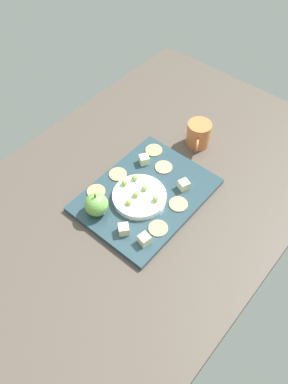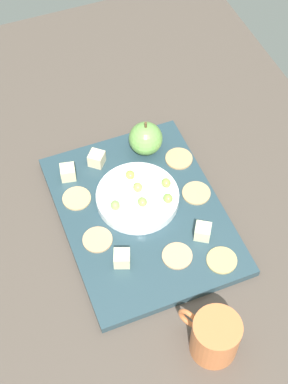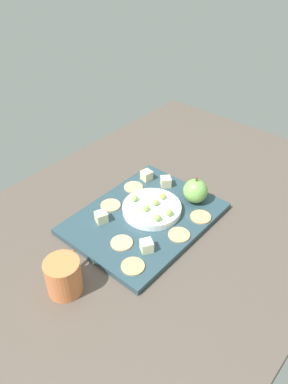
{
  "view_description": "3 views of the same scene",
  "coord_description": "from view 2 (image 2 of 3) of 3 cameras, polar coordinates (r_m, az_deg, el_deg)",
  "views": [
    {
      "loc": [
        -52.98,
        -45.84,
        93.31
      ],
      "look_at": [
        -1.9,
        -2.54,
        7.85
      ],
      "focal_mm": 36.27,
      "sensor_mm": 36.0,
      "label": 1
    },
    {
      "loc": [
        54.65,
        -23.67,
        93.21
      ],
      "look_at": [
        -1.84,
        -1.38,
        10.01
      ],
      "focal_mm": 54.23,
      "sensor_mm": 36.0,
      "label": 2
    },
    {
      "loc": [
        54.37,
        44.8,
        70.03
      ],
      "look_at": [
        -3.44,
        -4.81,
        10.72
      ],
      "focal_mm": 35.27,
      "sensor_mm": 36.0,
      "label": 3
    }
  ],
  "objects": [
    {
      "name": "apple_stem",
      "position": [
        1.09,
        0.17,
        6.62
      ],
      "size": [
        0.5,
        0.5,
        1.2
      ],
      "primitive_type": "cylinder",
      "color": "brown",
      "rests_on": "apple_whole"
    },
    {
      "name": "grape_2",
      "position": [
        1.06,
        2.19,
        0.9
      ],
      "size": [
        1.84,
        1.66,
        1.72
      ],
      "primitive_type": "ellipsoid",
      "color": "#92B24B",
      "rests_on": "serving_dish"
    },
    {
      "name": "grape_1",
      "position": [
        1.07,
        -1.37,
        1.69
      ],
      "size": [
        1.84,
        1.66,
        1.48
      ],
      "primitive_type": "ellipsoid",
      "color": "#9FB04A",
      "rests_on": "serving_dish"
    },
    {
      "name": "cheese_cube_2",
      "position": [
        1.12,
        -4.68,
        3.28
      ],
      "size": [
        3.86,
        3.86,
        2.74
      ],
      "primitive_type": "cube",
      "rotation": [
        0.0,
        0.0,
        0.86
      ],
      "color": "beige",
      "rests_on": "platter"
    },
    {
      "name": "cheese_cube_3",
      "position": [
        1.1,
        -7.49,
        1.93
      ],
      "size": [
        3.22,
        3.22,
        2.74
      ],
      "primitive_type": "cube",
      "rotation": [
        0.0,
        0.0,
        1.37
      ],
      "color": "beige",
      "rests_on": "platter"
    },
    {
      "name": "serving_dish",
      "position": [
        1.06,
        -0.64,
        -0.54
      ],
      "size": [
        15.27,
        15.27,
        1.81
      ],
      "primitive_type": "cylinder",
      "color": "white",
      "rests_on": "platter"
    },
    {
      "name": "apple_whole",
      "position": [
        1.12,
        0.16,
        5.28
      ],
      "size": [
        6.56,
        6.56,
        6.56
      ],
      "primitive_type": "sphere",
      "color": "#6FAA4D",
      "rests_on": "platter"
    },
    {
      "name": "grape_4",
      "position": [
        1.06,
        -0.61,
        0.47
      ],
      "size": [
        1.84,
        1.66,
        1.7
      ],
      "primitive_type": "ellipsoid",
      "color": "#9FB455",
      "rests_on": "serving_dish"
    },
    {
      "name": "cracker_1",
      "position": [
        1.01,
        7.65,
        -6.67
      ],
      "size": [
        5.3,
        5.3,
        0.4
      ],
      "primitive_type": "cylinder",
      "color": "tan",
      "rests_on": "platter"
    },
    {
      "name": "cracker_0",
      "position": [
        1.02,
        -4.6,
        -4.7
      ],
      "size": [
        5.3,
        5.3,
        0.4
      ],
      "primitive_type": "cylinder",
      "color": "tan",
      "rests_on": "platter"
    },
    {
      "name": "grape_5",
      "position": [
        1.04,
        2.33,
        -0.53
      ],
      "size": [
        1.84,
        1.66,
        1.61
      ],
      "primitive_type": "ellipsoid",
      "color": "#8BB44C",
      "rests_on": "serving_dish"
    },
    {
      "name": "grape_3",
      "position": [
        1.04,
        -0.16,
        -0.99
      ],
      "size": [
        1.84,
        1.66,
        1.54
      ],
      "primitive_type": "ellipsoid",
      "color": "#8DC251",
      "rests_on": "serving_dish"
    },
    {
      "name": "cracker_4",
      "position": [
        1.08,
        5.16,
        -0.11
      ],
      "size": [
        5.3,
        5.3,
        0.4
      ],
      "primitive_type": "cylinder",
      "color": "tan",
      "rests_on": "platter"
    },
    {
      "name": "cheese_cube_0",
      "position": [
        0.99,
        -2.19,
        -6.53
      ],
      "size": [
        3.55,
        3.55,
        2.74
      ],
      "primitive_type": "cube",
      "rotation": [
        0.0,
        0.0,
        1.2
      ],
      "color": "beige",
      "rests_on": "platter"
    },
    {
      "name": "cheese_cube_1",
      "position": [
        1.02,
        5.8,
        -3.89
      ],
      "size": [
        3.78,
        3.78,
        2.74
      ],
      "primitive_type": "cube",
      "rotation": [
        0.0,
        0.0,
        1.0
      ],
      "color": "beige",
      "rests_on": "platter"
    },
    {
      "name": "table",
      "position": [
        1.09,
        1.03,
        -2.96
      ],
      "size": [
        129.69,
        82.59,
        4.24
      ],
      "primitive_type": "cube",
      "color": "#4E443B",
      "rests_on": "ground"
    },
    {
      "name": "cracker_2",
      "position": [
        1.01,
        3.28,
        -6.29
      ],
      "size": [
        5.3,
        5.3,
        0.4
      ],
      "primitive_type": "cylinder",
      "color": "tan",
      "rests_on": "platter"
    },
    {
      "name": "cracker_5",
      "position": [
        1.13,
        3.45,
        3.3
      ],
      "size": [
        5.3,
        5.3,
        0.4
      ],
      "primitive_type": "cylinder",
      "color": "tan",
      "rests_on": "platter"
    },
    {
      "name": "cracker_3",
      "position": [
        1.08,
        -6.64,
        -0.63
      ],
      "size": [
        5.3,
        5.3,
        0.4
      ],
      "primitive_type": "cylinder",
      "color": "tan",
      "rests_on": "platter"
    },
    {
      "name": "platter",
      "position": [
        1.06,
        -0.22,
        -2.19
      ],
      "size": [
        37.56,
        28.54,
        1.59
      ],
      "primitive_type": "cube",
      "color": "#29414B",
      "rests_on": "table"
    },
    {
      "name": "cup",
      "position": [
        0.92,
        6.96,
        -13.94
      ],
      "size": [
        9.99,
        7.6,
        8.2
      ],
      "color": "#D1723E",
      "rests_on": "table"
    },
    {
      "name": "grape_0",
      "position": [
        1.03,
        -2.85,
        -1.32
      ],
      "size": [
        1.84,
        1.66,
        1.74
      ],
      "primitive_type": "ellipsoid",
      "color": "#8EB85A",
      "rests_on": "serving_dish"
    }
  ]
}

